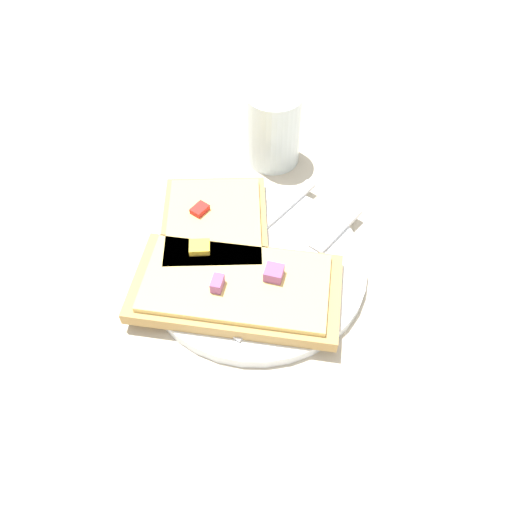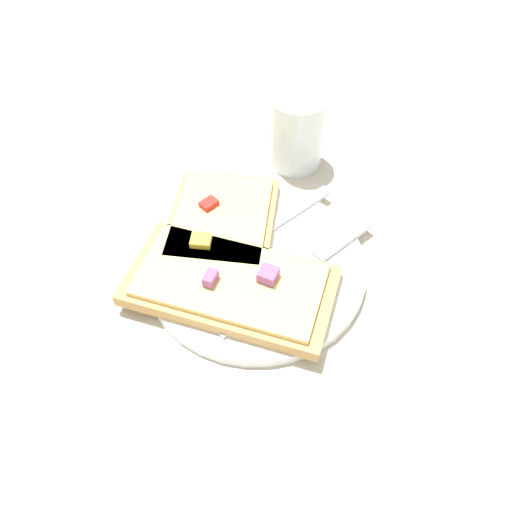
# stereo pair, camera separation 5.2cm
# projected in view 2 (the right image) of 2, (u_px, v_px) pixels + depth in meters

# --- Properties ---
(ground_plane) EXTENTS (4.00, 4.00, 0.00)m
(ground_plane) POSITION_uv_depth(u_px,v_px,m) (256.00, 269.00, 0.53)
(ground_plane) COLOR #BCB29E
(plate) EXTENTS (0.23, 0.23, 0.01)m
(plate) POSITION_uv_depth(u_px,v_px,m) (256.00, 266.00, 0.53)
(plate) COLOR white
(plate) RESTS_ON ground
(fork) EXTENTS (0.10, 0.21, 0.01)m
(fork) POSITION_uv_depth(u_px,v_px,m) (247.00, 241.00, 0.54)
(fork) COLOR silver
(fork) RESTS_ON plate
(knife) EXTENTS (0.10, 0.21, 0.01)m
(knife) POSITION_uv_depth(u_px,v_px,m) (311.00, 263.00, 0.52)
(knife) COLOR silver
(knife) RESTS_ON plate
(pizza_slice_main) EXTENTS (0.20, 0.23, 0.03)m
(pizza_slice_main) POSITION_uv_depth(u_px,v_px,m) (231.00, 284.00, 0.50)
(pizza_slice_main) COLOR tan
(pizza_slice_main) RESTS_ON plate
(pizza_slice_corner) EXTENTS (0.18, 0.16, 0.03)m
(pizza_slice_corner) POSITION_uv_depth(u_px,v_px,m) (221.00, 222.00, 0.55)
(pizza_slice_corner) COLOR tan
(pizza_slice_corner) RESTS_ON plate
(crumb_scatter) EXTENTS (0.11, 0.05, 0.01)m
(crumb_scatter) POSITION_uv_depth(u_px,v_px,m) (217.00, 251.00, 0.53)
(crumb_scatter) COLOR tan
(crumb_scatter) RESTS_ON plate
(drinking_glass) EXTENTS (0.07, 0.07, 0.09)m
(drinking_glass) POSITION_uv_depth(u_px,v_px,m) (297.00, 131.00, 0.61)
(drinking_glass) COLOR silver
(drinking_glass) RESTS_ON ground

